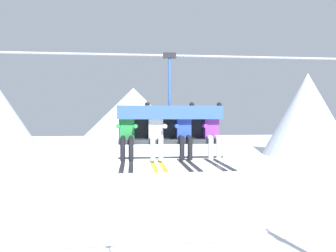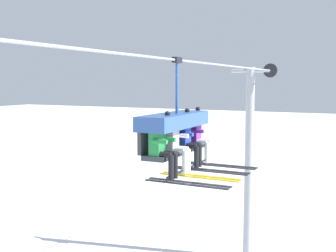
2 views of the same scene
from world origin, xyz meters
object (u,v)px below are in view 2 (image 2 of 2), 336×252
object	(u,v)px
chairlift_chair	(174,127)
skier_blue	(189,138)
skier_green	(163,147)
skier_purple	(200,135)
skier_white	(177,142)
lift_tower_far	(249,159)

from	to	relation	value
chairlift_chair	skier_blue	bearing A→B (deg)	-33.64
skier_green	skier_purple	size ratio (longest dim) A/B	1.00
skier_purple	skier_white	bearing A→B (deg)	180.00
lift_tower_far	skier_blue	xyz separation A→B (m)	(-8.67, -0.92, 2.00)
chairlift_chair	skier_purple	world-z (taller)	chairlift_chair
chairlift_chair	skier_white	xyz separation A→B (m)	(-0.32, -0.21, -0.27)
skier_green	skier_purple	bearing A→B (deg)	0.20
lift_tower_far	chairlift_chair	bearing A→B (deg)	-175.49
lift_tower_far	skier_purple	world-z (taller)	lift_tower_far
chairlift_chair	skier_white	bearing A→B (deg)	-146.36
skier_blue	skier_purple	world-z (taller)	same
chairlift_chair	skier_white	distance (m)	0.47
chairlift_chair	skier_blue	distance (m)	0.47
skier_green	skier_purple	xyz separation A→B (m)	(1.92, 0.01, 0.02)
skier_blue	skier_purple	xyz separation A→B (m)	(0.64, 0.00, 0.00)
skier_purple	skier_blue	bearing A→B (deg)	180.00
skier_blue	skier_green	bearing A→B (deg)	-179.69
lift_tower_far	skier_green	world-z (taller)	lift_tower_far
chairlift_chair	skier_green	world-z (taller)	chairlift_chair
chairlift_chair	skier_blue	xyz separation A→B (m)	(0.32, -0.21, -0.27)
chairlift_chair	skier_green	xyz separation A→B (m)	(-0.96, -0.22, -0.29)
skier_purple	chairlift_chair	bearing A→B (deg)	167.41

